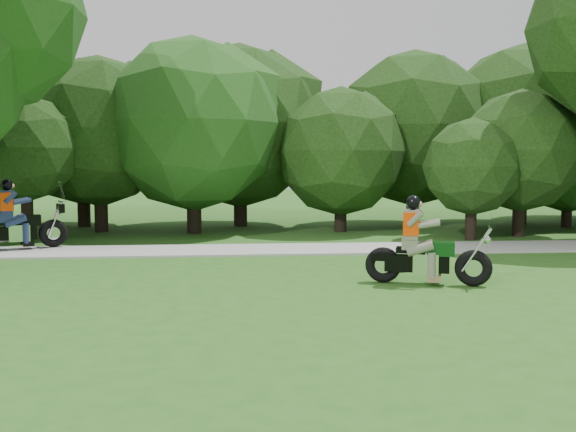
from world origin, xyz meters
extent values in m
plane|color=#275A19|center=(0.00, 0.00, 0.00)|extent=(100.00, 100.00, 0.00)
cube|color=#9B9B96|center=(0.00, 8.00, 0.03)|extent=(60.00, 2.20, 0.06)
cylinder|color=black|center=(-9.00, 11.28, 0.89)|extent=(0.37, 0.37, 1.78)
sphere|color=black|center=(-9.00, 11.28, 2.88)|extent=(3.37, 3.37, 3.37)
cylinder|color=black|center=(6.87, 10.69, 0.76)|extent=(0.40, 0.40, 1.51)
sphere|color=black|center=(6.87, 10.69, 2.82)|extent=(4.02, 4.02, 4.02)
cylinder|color=black|center=(4.52, 14.87, 0.90)|extent=(0.50, 0.50, 1.80)
sphere|color=black|center=(4.52, 14.87, 3.76)|extent=(6.04, 6.04, 6.04)
cylinder|color=black|center=(8.84, 14.77, 0.90)|extent=(0.52, 0.52, 1.80)
sphere|color=black|center=(8.84, 14.77, 3.88)|extent=(6.39, 6.39, 6.39)
cylinder|color=black|center=(10.05, 13.46, 0.59)|extent=(0.38, 0.38, 1.18)
sphere|color=#244E16|center=(10.05, 13.46, 2.34)|extent=(3.57, 3.57, 3.57)
cylinder|color=black|center=(4.96, 9.95, 0.66)|extent=(0.35, 0.35, 1.31)
sphere|color=black|center=(4.96, 9.95, 2.31)|extent=(3.08, 3.08, 3.08)
cylinder|color=black|center=(-2.20, 15.10, 0.90)|extent=(0.51, 0.51, 1.80)
sphere|color=black|center=(-2.20, 15.10, 3.83)|extent=(6.25, 6.25, 6.25)
cylinder|color=black|center=(-8.16, 15.41, 0.90)|extent=(0.48, 0.48, 1.80)
sphere|color=black|center=(-8.16, 15.41, 3.60)|extent=(5.53, 5.53, 5.53)
cylinder|color=black|center=(-3.85, 12.75, 0.90)|extent=(0.50, 0.50, 1.80)
sphere|color=#244E16|center=(-3.85, 12.75, 3.75)|extent=(6.01, 6.01, 6.01)
cylinder|color=black|center=(-7.14, 13.47, 0.90)|extent=(0.46, 0.46, 1.80)
sphere|color=black|center=(-7.14, 13.47, 3.52)|extent=(5.29, 5.29, 5.29)
cylinder|color=black|center=(1.28, 12.73, 0.68)|extent=(0.43, 0.43, 1.35)
sphere|color=black|center=(1.28, 12.73, 2.83)|extent=(4.54, 4.54, 4.54)
torus|color=black|center=(0.47, 3.04, 0.36)|extent=(0.75, 0.43, 0.73)
torus|color=black|center=(2.14, 2.48, 0.36)|extent=(0.75, 0.43, 0.73)
cube|color=black|center=(1.10, 2.83, 0.41)|extent=(1.28, 0.64, 0.33)
cube|color=silver|center=(1.27, 2.77, 0.41)|extent=(0.58, 0.49, 0.41)
cube|color=black|center=(1.54, 2.68, 0.73)|extent=(0.61, 0.47, 0.27)
cube|color=black|center=(0.97, 2.87, 0.68)|extent=(0.62, 0.49, 0.10)
cylinder|color=silver|center=(2.18, 2.47, 0.73)|extent=(0.55, 0.22, 0.86)
cylinder|color=silver|center=(2.41, 2.39, 1.17)|extent=(0.25, 0.64, 0.04)
cube|color=#646854|center=(0.97, 2.87, 0.83)|extent=(0.42, 0.47, 0.25)
cube|color=#646854|center=(0.99, 2.87, 1.20)|extent=(0.39, 0.50, 0.58)
cube|color=#F74004|center=(0.99, 2.87, 1.22)|extent=(0.44, 0.55, 0.46)
sphere|color=black|center=(1.02, 2.86, 1.64)|extent=(0.29, 0.29, 0.29)
torus|color=black|center=(-7.57, 8.85, 0.45)|extent=(0.81, 0.54, 0.79)
cube|color=black|center=(-8.55, 8.40, 0.51)|extent=(1.25, 0.77, 0.36)
cube|color=silver|center=(-8.39, 8.47, 0.51)|extent=(0.65, 0.57, 0.45)
cube|color=black|center=(-8.14, 8.59, 0.85)|extent=(0.67, 0.55, 0.29)
cube|color=black|center=(-8.67, 8.34, 0.80)|extent=(0.68, 0.57, 0.11)
cylinder|color=silver|center=(-7.53, 8.87, 0.85)|extent=(0.43, 0.23, 1.01)
cylinder|color=silver|center=(-7.35, 8.95, 1.33)|extent=(0.34, 0.67, 0.04)
cube|color=#1D2A4D|center=(-8.67, 8.34, 0.96)|extent=(0.49, 0.53, 0.27)
cube|color=#1D2A4D|center=(-8.65, 8.35, 1.36)|extent=(0.46, 0.55, 0.63)
cube|color=#F74004|center=(-8.65, 8.35, 1.39)|extent=(0.51, 0.61, 0.49)
sphere|color=black|center=(-8.62, 8.36, 1.84)|extent=(0.31, 0.31, 0.31)
camera|label=1|loc=(-2.63, -9.58, 2.42)|focal=40.00mm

